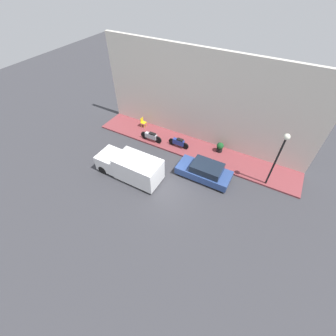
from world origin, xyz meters
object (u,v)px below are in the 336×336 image
parked_car (205,171)px  scooter_silver (151,136)px  potted_plant (220,147)px  streetlamp (281,150)px  delivery_van (130,166)px  motorcycle_blue (179,142)px  cafe_chair (143,122)px

parked_car → scooter_silver: parked_car is taller
parked_car → scooter_silver: 5.79m
potted_plant → parked_car: bearing=179.6°
potted_plant → streetlamp: bearing=-112.7°
parked_car → delivery_van: size_ratio=0.80×
motorcycle_blue → cafe_chair: (1.03, 4.18, 0.06)m
scooter_silver → streetlamp: streetlamp is taller
delivery_van → scooter_silver: 4.18m
delivery_van → cafe_chair: delivery_van is taller
scooter_silver → motorcycle_blue: bearing=-80.2°
motorcycle_blue → potted_plant: size_ratio=2.18×
cafe_chair → potted_plant: bearing=-89.6°
scooter_silver → motorcycle_blue: (0.41, -2.40, -0.02)m
parked_car → potted_plant: 3.16m
delivery_van → motorcycle_blue: delivery_van is taller
scooter_silver → motorcycle_blue: scooter_silver is taller
parked_car → scooter_silver: (1.67, 5.54, -0.03)m
scooter_silver → cafe_chair: (1.44, 1.79, 0.04)m
parked_car → cafe_chair: bearing=67.0°
cafe_chair → scooter_silver: bearing=-128.9°
motorcycle_blue → potted_plant: (1.08, -3.17, 0.00)m
motorcycle_blue → potted_plant: potted_plant is taller
delivery_van → streetlamp: 9.88m
parked_car → delivery_van: bearing=117.1°
scooter_silver → streetlamp: (-0.20, -9.61, 2.56)m
streetlamp → potted_plant: streetlamp is taller
parked_car → motorcycle_blue: bearing=56.5°
scooter_silver → potted_plant: 5.76m
streetlamp → cafe_chair: size_ratio=4.86×
streetlamp → cafe_chair: bearing=81.8°
scooter_silver → motorcycle_blue: size_ratio=1.11×
parked_car → scooter_silver: size_ratio=1.92×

